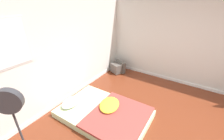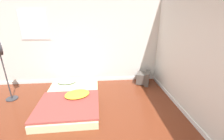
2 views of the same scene
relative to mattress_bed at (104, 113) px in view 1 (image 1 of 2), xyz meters
name	(u,v)px [view 1 (image 1 of 2)]	position (x,y,z in m)	size (l,w,h in m)	color
wall_back	(62,53)	(0.11, 1.28, 1.18)	(7.27, 0.08, 2.60)	silver
wall_right	(203,46)	(2.58, -1.51, 1.18)	(0.08, 7.91, 2.60)	silver
mattress_bed	(104,113)	(0.00, 0.00, 0.00)	(1.35, 2.02, 0.31)	beige
crt_tv	(118,67)	(2.09, 0.90, 0.08)	(0.50, 0.52, 0.40)	#56514C
standing_fan	(13,115)	(-1.56, 0.33, 1.01)	(0.30, 0.33, 1.52)	#333338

